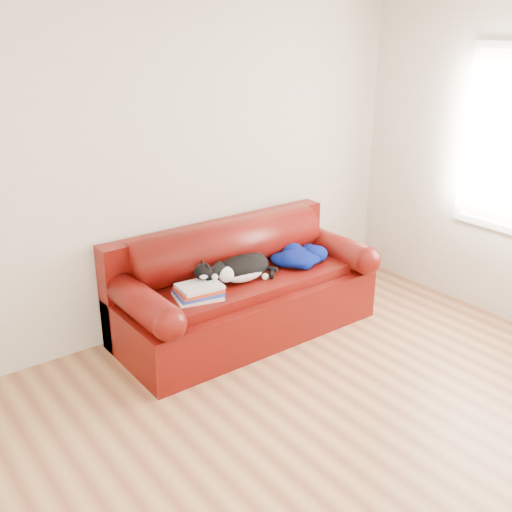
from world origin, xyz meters
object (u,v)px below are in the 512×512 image
(blanket, at_px, (300,256))
(cat, at_px, (243,269))
(book_stack, at_px, (199,291))
(sofa_base, at_px, (245,305))

(blanket, bearing_deg, cat, 179.83)
(book_stack, distance_m, cat, 0.45)
(sofa_base, distance_m, blanket, 0.61)
(sofa_base, height_order, blanket, blanket)
(cat, bearing_deg, blanket, -4.65)
(book_stack, relative_size, cat, 0.56)
(sofa_base, bearing_deg, blanket, -7.54)
(book_stack, xyz_separation_m, cat, (0.44, 0.07, 0.05))
(sofa_base, distance_m, cat, 0.37)
(blanket, bearing_deg, sofa_base, 172.46)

